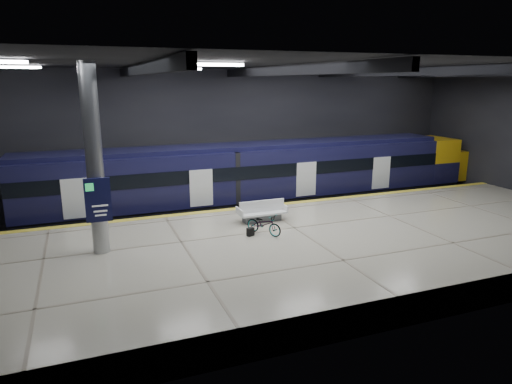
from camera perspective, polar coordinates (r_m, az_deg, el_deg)
ground at (r=21.23m, az=3.60°, el=-6.48°), size 30.00×30.00×0.00m
room_shell at (r=19.99m, az=3.84°, el=9.09°), size 30.10×16.10×8.05m
platform at (r=18.94m, az=6.80°, el=-7.33°), size 30.00×11.00×1.10m
safety_strip at (r=23.29m, az=0.83°, el=-1.76°), size 30.00×0.40×0.01m
rails at (r=26.05m, az=-1.44°, el=-2.43°), size 30.00×1.52×0.16m
train at (r=26.27m, az=2.55°, el=2.15°), size 29.40×2.84×3.79m
bench at (r=20.73m, az=0.74°, el=-2.75°), size 2.22×0.92×0.98m
bicycle at (r=18.96m, az=1.00°, el=-4.04°), size 1.41×1.71×0.88m
pannier_bag at (r=18.84m, az=-0.70°, el=-5.00°), size 0.34×0.28×0.35m
info_column at (r=17.29m, az=-19.53°, el=3.41°), size 0.90×0.78×6.90m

